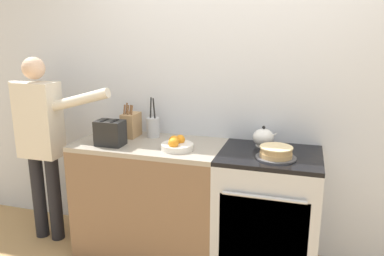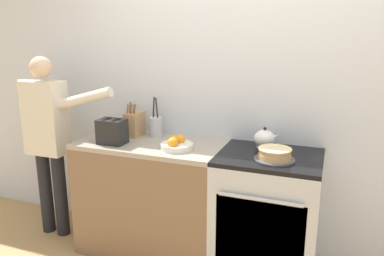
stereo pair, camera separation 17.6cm
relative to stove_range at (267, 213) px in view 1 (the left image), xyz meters
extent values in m
cube|color=silver|center=(-0.28, 0.33, 0.84)|extent=(8.00, 0.04, 2.60)
cube|color=brown|center=(-0.92, 0.00, -0.02)|extent=(1.13, 0.61, 0.89)
cube|color=#9E9384|center=(-0.92, 0.00, 0.44)|extent=(1.13, 0.61, 0.03)
cube|color=#B7BABF|center=(0.00, 0.00, -0.02)|extent=(0.71, 0.61, 0.89)
cube|color=black|center=(0.00, -0.29, 0.01)|extent=(0.58, 0.01, 0.49)
cylinder|color=#B7BABF|center=(0.00, -0.32, 0.27)|extent=(0.53, 0.02, 0.02)
cube|color=black|center=(0.00, 0.00, 0.44)|extent=(0.71, 0.61, 0.03)
cylinder|color=#4C4C51|center=(0.05, -0.09, 0.46)|extent=(0.27, 0.27, 0.01)
cylinder|color=tan|center=(0.05, -0.09, 0.49)|extent=(0.22, 0.22, 0.03)
cylinder|color=tan|center=(0.05, -0.09, 0.52)|extent=(0.21, 0.21, 0.03)
cylinder|color=beige|center=(0.05, -0.09, 0.54)|extent=(0.22, 0.22, 0.01)
cylinder|color=white|center=(-0.07, 0.17, 0.46)|extent=(0.11, 0.11, 0.01)
ellipsoid|color=white|center=(-0.07, 0.17, 0.53)|extent=(0.16, 0.16, 0.13)
cone|color=white|center=(0.00, 0.17, 0.55)|extent=(0.08, 0.03, 0.07)
sphere|color=black|center=(-0.07, 0.17, 0.60)|extent=(0.02, 0.02, 0.02)
cube|color=tan|center=(-1.13, 0.13, 0.56)|extent=(0.11, 0.18, 0.19)
cylinder|color=brown|center=(-1.16, 0.09, 0.69)|extent=(0.01, 0.04, 0.08)
cylinder|color=brown|center=(-1.13, 0.09, 0.69)|extent=(0.01, 0.04, 0.08)
cylinder|color=brown|center=(-1.10, 0.09, 0.69)|extent=(0.01, 0.04, 0.08)
cylinder|color=brown|center=(-1.16, 0.13, 0.69)|extent=(0.01, 0.04, 0.09)
cylinder|color=brown|center=(-1.13, 0.13, 0.69)|extent=(0.01, 0.03, 0.07)
cylinder|color=#B7BABF|center=(-0.96, 0.17, 0.54)|extent=(0.10, 0.10, 0.16)
cylinder|color=black|center=(-0.94, 0.16, 0.65)|extent=(0.02, 0.03, 0.27)
cylinder|color=black|center=(-0.98, 0.17, 0.65)|extent=(0.02, 0.04, 0.27)
cylinder|color=silver|center=(-0.66, -0.10, 0.48)|extent=(0.24, 0.24, 0.04)
sphere|color=orange|center=(-0.65, -0.05, 0.52)|extent=(0.07, 0.07, 0.07)
sphere|color=orange|center=(-0.66, -0.16, 0.52)|extent=(0.08, 0.08, 0.08)
sphere|color=orange|center=(-0.68, -0.10, 0.52)|extent=(0.08, 0.08, 0.08)
cube|color=black|center=(-1.17, -0.14, 0.55)|extent=(0.21, 0.15, 0.19)
cube|color=black|center=(-1.21, -0.14, 0.65)|extent=(0.02, 0.10, 0.00)
cube|color=black|center=(-1.13, -0.14, 0.65)|extent=(0.02, 0.10, 0.00)
cube|color=black|center=(-1.28, -0.14, 0.59)|extent=(0.02, 0.02, 0.01)
cylinder|color=black|center=(-1.93, -0.08, -0.09)|extent=(0.11, 0.11, 0.75)
cylinder|color=black|center=(-1.77, -0.08, -0.09)|extent=(0.11, 0.11, 0.75)
cube|color=beige|center=(-1.85, -0.08, 0.59)|extent=(0.34, 0.20, 0.62)
cylinder|color=beige|center=(-2.06, -0.08, 0.64)|extent=(0.08, 0.08, 0.52)
cylinder|color=beige|center=(-1.46, -0.08, 0.78)|extent=(0.53, 0.08, 0.21)
sphere|color=beige|center=(-1.85, -0.08, 1.01)|extent=(0.18, 0.18, 0.18)
camera|label=1|loc=(0.20, -2.55, 1.28)|focal=35.00mm
camera|label=2|loc=(0.37, -2.49, 1.28)|focal=35.00mm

